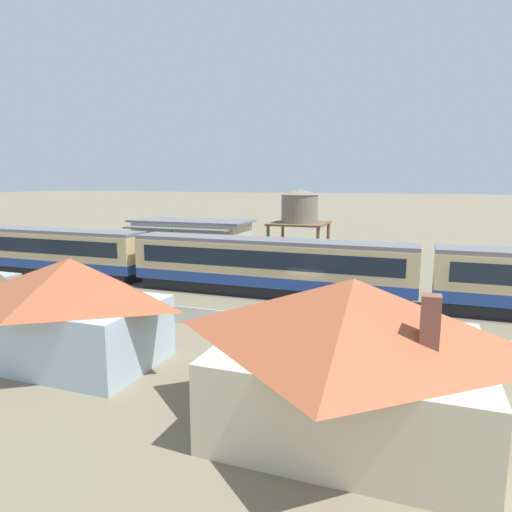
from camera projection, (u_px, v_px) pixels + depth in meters
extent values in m
plane|color=#7A7056|center=(307.00, 301.00, 32.67)|extent=(600.00, 600.00, 0.00)
cylinder|color=black|center=(494.00, 311.00, 28.59)|extent=(0.90, 0.18, 0.90)
cylinder|color=black|center=(491.00, 306.00, 29.92)|extent=(0.90, 0.18, 0.90)
cube|color=#234293|center=(269.00, 278.00, 34.26)|extent=(21.36, 3.09, 0.80)
cube|color=#D1B784|center=(269.00, 258.00, 34.01)|extent=(21.36, 3.09, 2.28)
cube|color=#192330|center=(269.00, 257.00, 33.99)|extent=(19.65, 3.13, 1.28)
cube|color=slate|center=(269.00, 241.00, 33.80)|extent=(21.36, 2.90, 0.30)
cube|color=black|center=(269.00, 289.00, 34.40)|extent=(20.51, 2.66, 0.88)
cylinder|color=black|center=(362.00, 300.00, 31.35)|extent=(0.90, 0.18, 0.90)
cylinder|color=black|center=(365.00, 295.00, 32.68)|extent=(0.90, 0.18, 0.90)
cylinder|color=black|center=(181.00, 284.00, 36.13)|extent=(0.90, 0.18, 0.90)
cylinder|color=black|center=(190.00, 280.00, 37.46)|extent=(0.90, 0.18, 0.90)
cube|color=#234293|center=(39.00, 261.00, 41.79)|extent=(21.36, 3.09, 0.80)
cube|color=#D1B784|center=(38.00, 244.00, 41.54)|extent=(21.36, 3.09, 2.28)
cube|color=#192330|center=(38.00, 243.00, 41.53)|extent=(19.65, 3.13, 1.28)
cube|color=slate|center=(37.00, 230.00, 41.33)|extent=(21.36, 2.90, 0.30)
cube|color=black|center=(40.00, 270.00, 41.93)|extent=(20.51, 2.66, 0.88)
cylinder|color=black|center=(98.00, 277.00, 38.88)|extent=(0.90, 0.18, 0.90)
cylinder|color=black|center=(108.00, 274.00, 40.21)|extent=(0.90, 0.18, 0.90)
cube|color=#665B51|center=(271.00, 295.00, 34.40)|extent=(116.26, 3.60, 0.01)
cube|color=#4C4238|center=(268.00, 297.00, 33.73)|extent=(116.26, 0.12, 0.04)
cube|color=#4C4238|center=(274.00, 293.00, 35.06)|extent=(116.26, 0.12, 0.04)
cube|color=beige|center=(192.00, 243.00, 47.23)|extent=(11.37, 5.02, 4.38)
cube|color=slate|center=(192.00, 221.00, 46.86)|extent=(12.27, 5.42, 0.20)
cube|color=slate|center=(175.00, 229.00, 43.87)|extent=(10.91, 1.60, 0.16)
cylinder|color=brown|center=(173.00, 251.00, 43.64)|extent=(0.14, 0.14, 3.90)
cylinder|color=brown|center=(328.00, 248.00, 42.30)|extent=(0.28, 0.28, 4.71)
cylinder|color=brown|center=(283.00, 246.00, 43.79)|extent=(0.28, 0.28, 4.71)
cylinder|color=brown|center=(318.00, 255.00, 38.23)|extent=(0.28, 0.28, 4.71)
cylinder|color=brown|center=(268.00, 253.00, 39.72)|extent=(0.28, 0.28, 4.71)
cube|color=brown|center=(299.00, 223.00, 40.62)|extent=(4.90, 4.90, 0.16)
cylinder|color=slate|center=(300.00, 209.00, 40.40)|extent=(3.23, 3.23, 2.47)
cone|color=slate|center=(300.00, 192.00, 40.16)|extent=(3.39, 3.39, 0.50)
cube|color=silver|center=(75.00, 331.00, 21.55)|extent=(7.76, 5.25, 3.00)
pyramid|color=#B25633|center=(71.00, 280.00, 21.15)|extent=(8.38, 5.67, 2.02)
cube|color=beige|center=(350.00, 383.00, 16.01)|extent=(8.71, 7.41, 3.03)
pyramid|color=#B25633|center=(353.00, 311.00, 15.58)|extent=(9.40, 8.00, 2.23)
cube|color=brown|center=(430.00, 328.00, 13.36)|extent=(0.56, 0.56, 2.01)
cube|color=white|center=(97.00, 305.00, 29.72)|extent=(47.94, 0.06, 1.05)
cube|color=#284CA8|center=(297.00, 316.00, 27.60)|extent=(4.38, 2.09, 0.58)
cube|color=#192330|center=(295.00, 307.00, 27.54)|extent=(2.24, 1.67, 0.55)
cylinder|color=black|center=(317.00, 324.00, 26.56)|extent=(0.62, 0.20, 0.62)
cylinder|color=black|center=(321.00, 316.00, 28.02)|extent=(0.62, 0.20, 0.62)
cylinder|color=black|center=(273.00, 320.00, 27.24)|extent=(0.62, 0.20, 0.62)
cylinder|color=black|center=(279.00, 313.00, 28.70)|extent=(0.62, 0.20, 0.62)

